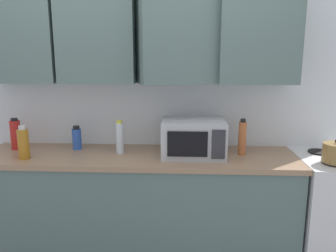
{
  "coord_description": "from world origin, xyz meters",
  "views": [
    {
      "loc": [
        0.37,
        -2.79,
        1.65
      ],
      "look_at": [
        0.24,
        -0.25,
        1.12
      ],
      "focal_mm": 35.44,
      "sensor_mm": 36.0,
      "label": 1
    }
  ],
  "objects_px": {
    "bottle_spice_jar": "(242,138)",
    "bottle_amber_vinegar": "(23,143)",
    "kettle": "(336,153)",
    "bottle_red_sauce": "(16,134)",
    "bottle_clear_tall": "(120,138)",
    "microwave": "(194,138)",
    "bottle_blue_cleaner": "(77,138)"
  },
  "relations": [
    {
      "from": "kettle",
      "to": "bottle_red_sauce",
      "type": "bearing_deg",
      "value": 173.97
    },
    {
      "from": "bottle_clear_tall",
      "to": "bottle_amber_vinegar",
      "type": "xyz_separation_m",
      "value": [
        -0.69,
        -0.17,
        -0.01
      ]
    },
    {
      "from": "microwave",
      "to": "bottle_clear_tall",
      "type": "distance_m",
      "value": 0.58
    },
    {
      "from": "kettle",
      "to": "bottle_amber_vinegar",
      "type": "xyz_separation_m",
      "value": [
        -2.29,
        0.01,
        0.04
      ]
    },
    {
      "from": "microwave",
      "to": "bottle_blue_cleaner",
      "type": "bearing_deg",
      "value": 171.85
    },
    {
      "from": "kettle",
      "to": "bottle_red_sauce",
      "type": "relative_size",
      "value": 0.74
    },
    {
      "from": "bottle_spice_jar",
      "to": "bottle_amber_vinegar",
      "type": "xyz_separation_m",
      "value": [
        -1.65,
        -0.19,
        -0.02
      ]
    },
    {
      "from": "kettle",
      "to": "bottle_red_sauce",
      "type": "distance_m",
      "value": 2.49
    },
    {
      "from": "kettle",
      "to": "microwave",
      "type": "relative_size",
      "value": 0.4
    },
    {
      "from": "microwave",
      "to": "bottle_red_sauce",
      "type": "bearing_deg",
      "value": 175.65
    },
    {
      "from": "microwave",
      "to": "bottle_spice_jar",
      "type": "relative_size",
      "value": 1.69
    },
    {
      "from": "bottle_spice_jar",
      "to": "kettle",
      "type": "bearing_deg",
      "value": -17.52
    },
    {
      "from": "bottle_clear_tall",
      "to": "bottle_amber_vinegar",
      "type": "relative_size",
      "value": 1.06
    },
    {
      "from": "bottle_spice_jar",
      "to": "bottle_amber_vinegar",
      "type": "height_order",
      "value": "bottle_spice_jar"
    },
    {
      "from": "bottle_red_sauce",
      "to": "bottle_blue_cleaner",
      "type": "relative_size",
      "value": 1.33
    },
    {
      "from": "bottle_amber_vinegar",
      "to": "bottle_blue_cleaner",
      "type": "xyz_separation_m",
      "value": [
        0.31,
        0.28,
        -0.03
      ]
    },
    {
      "from": "bottle_amber_vinegar",
      "to": "bottle_blue_cleaner",
      "type": "bearing_deg",
      "value": 41.36
    },
    {
      "from": "bottle_blue_cleaner",
      "to": "bottle_red_sauce",
      "type": "bearing_deg",
      "value": -177.02
    },
    {
      "from": "kettle",
      "to": "bottle_amber_vinegar",
      "type": "bearing_deg",
      "value": 179.72
    },
    {
      "from": "bottle_clear_tall",
      "to": "bottle_red_sauce",
      "type": "height_order",
      "value": "bottle_clear_tall"
    },
    {
      "from": "bottle_red_sauce",
      "to": "bottle_amber_vinegar",
      "type": "xyz_separation_m",
      "value": [
        0.19,
        -0.25,
        -0.01
      ]
    },
    {
      "from": "microwave",
      "to": "bottle_clear_tall",
      "type": "relative_size",
      "value": 1.8
    },
    {
      "from": "microwave",
      "to": "bottle_spice_jar",
      "type": "xyz_separation_m",
      "value": [
        0.38,
        0.05,
        -0.0
      ]
    },
    {
      "from": "bottle_amber_vinegar",
      "to": "bottle_spice_jar",
      "type": "bearing_deg",
      "value": 6.53
    },
    {
      "from": "bottle_spice_jar",
      "to": "bottle_amber_vinegar",
      "type": "distance_m",
      "value": 1.66
    },
    {
      "from": "bottle_amber_vinegar",
      "to": "bottle_clear_tall",
      "type": "bearing_deg",
      "value": 13.84
    },
    {
      "from": "bottle_clear_tall",
      "to": "bottle_spice_jar",
      "type": "relative_size",
      "value": 0.94
    },
    {
      "from": "bottle_spice_jar",
      "to": "bottle_blue_cleaner",
      "type": "relative_size",
      "value": 1.45
    },
    {
      "from": "bottle_clear_tall",
      "to": "bottle_spice_jar",
      "type": "distance_m",
      "value": 0.96
    },
    {
      "from": "bottle_red_sauce",
      "to": "kettle",
      "type": "bearing_deg",
      "value": -6.03
    },
    {
      "from": "bottle_clear_tall",
      "to": "bottle_amber_vinegar",
      "type": "height_order",
      "value": "bottle_clear_tall"
    },
    {
      "from": "microwave",
      "to": "bottle_red_sauce",
      "type": "xyz_separation_m",
      "value": [
        -1.46,
        0.11,
        -0.02
      ]
    }
  ]
}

